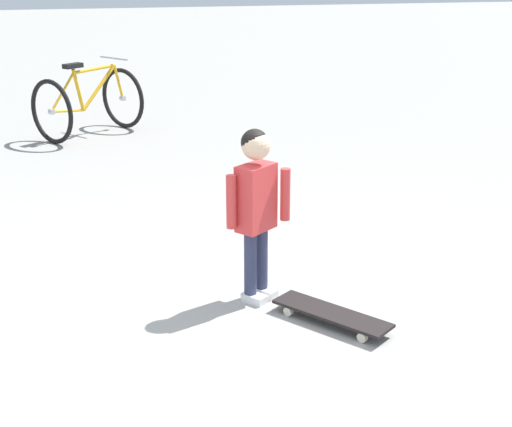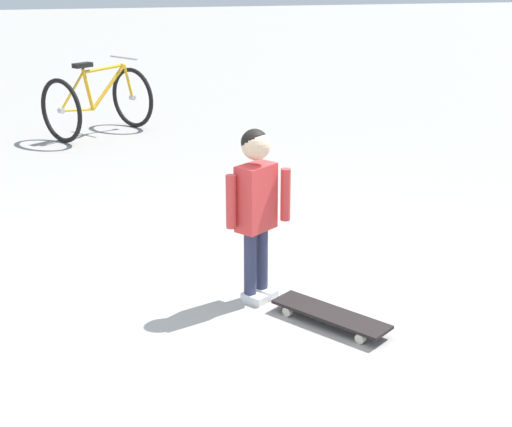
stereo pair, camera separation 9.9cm
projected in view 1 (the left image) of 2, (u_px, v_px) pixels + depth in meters
ground_plane at (190, 348)px, 4.14m from camera, size 50.00×50.00×0.00m
child_person at (256, 196)px, 4.52m from camera, size 0.40×0.27×1.06m
skateboard at (332, 314)px, 4.39m from camera, size 0.59×0.69×0.07m
bicycle_near at (89, 102)px, 8.70m from camera, size 1.28×1.22×0.85m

